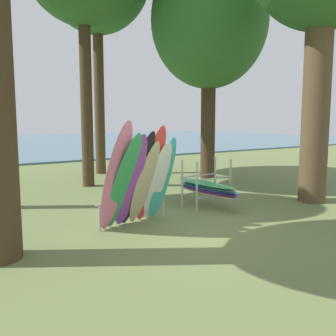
% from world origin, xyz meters
% --- Properties ---
extents(ground_plane, '(80.00, 80.00, 0.00)m').
position_xyz_m(ground_plane, '(0.00, 0.00, 0.00)').
color(ground_plane, olive).
extents(tree_far_right_back, '(4.34, 4.34, 8.39)m').
position_xyz_m(tree_far_right_back, '(4.87, 4.92, 5.84)').
color(tree_far_right_back, '#42301E').
rests_on(tree_far_right_back, ground).
extents(leaning_board_pile, '(2.04, 1.27, 2.26)m').
position_xyz_m(leaning_board_pile, '(-0.69, 0.48, 1.00)').
color(leaning_board_pile, pink).
rests_on(leaning_board_pile, ground).
extents(board_storage_rack, '(1.15, 2.13, 1.25)m').
position_xyz_m(board_storage_rack, '(1.61, 1.05, 0.52)').
color(board_storage_rack, '#9EA0A5').
rests_on(board_storage_rack, ground).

